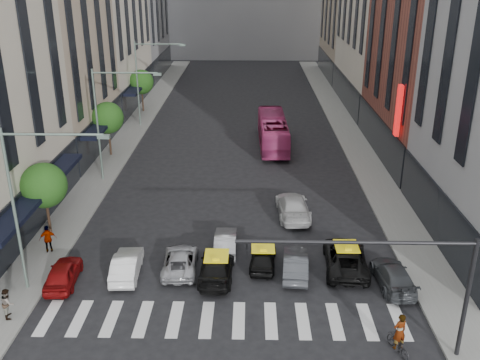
# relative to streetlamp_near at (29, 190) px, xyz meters

# --- Properties ---
(ground) EXTENTS (160.00, 160.00, 0.00)m
(ground) POSITION_rel_streetlamp_near_xyz_m (10.04, -4.00, -5.90)
(ground) COLOR black
(ground) RESTS_ON ground
(sidewalk_left) EXTENTS (3.00, 96.00, 0.15)m
(sidewalk_left) POSITION_rel_streetlamp_near_xyz_m (-1.46, 26.00, -5.83)
(sidewalk_left) COLOR slate
(sidewalk_left) RESTS_ON ground
(sidewalk_right) EXTENTS (3.00, 96.00, 0.15)m
(sidewalk_right) POSITION_rel_streetlamp_near_xyz_m (21.54, 26.00, -5.83)
(sidewalk_right) COLOR slate
(sidewalk_right) RESTS_ON ground
(building_left_b) EXTENTS (8.00, 16.00, 24.00)m
(building_left_b) POSITION_rel_streetlamp_near_xyz_m (-6.96, 24.00, 6.10)
(building_left_b) COLOR tan
(building_left_b) RESTS_ON ground
(building_right_b) EXTENTS (8.00, 18.00, 26.00)m
(building_right_b) POSITION_rel_streetlamp_near_xyz_m (27.04, 23.00, 7.10)
(building_right_b) COLOR brown
(building_right_b) RESTS_ON ground
(tree_near) EXTENTS (2.88, 2.88, 4.95)m
(tree_near) POSITION_rel_streetlamp_near_xyz_m (-1.76, 6.00, -2.25)
(tree_near) COLOR black
(tree_near) RESTS_ON sidewalk_left
(tree_mid) EXTENTS (2.88, 2.88, 4.95)m
(tree_mid) POSITION_rel_streetlamp_near_xyz_m (-1.76, 22.00, -2.25)
(tree_mid) COLOR black
(tree_mid) RESTS_ON sidewalk_left
(tree_far) EXTENTS (2.88, 2.88, 4.95)m
(tree_far) POSITION_rel_streetlamp_near_xyz_m (-1.76, 38.00, -2.25)
(tree_far) COLOR black
(tree_far) RESTS_ON sidewalk_left
(streetlamp_near) EXTENTS (5.38, 0.25, 9.00)m
(streetlamp_near) POSITION_rel_streetlamp_near_xyz_m (0.00, 0.00, 0.00)
(streetlamp_near) COLOR gray
(streetlamp_near) RESTS_ON sidewalk_left
(streetlamp_mid) EXTENTS (5.38, 0.25, 9.00)m
(streetlamp_mid) POSITION_rel_streetlamp_near_xyz_m (0.00, 16.00, 0.00)
(streetlamp_mid) COLOR gray
(streetlamp_mid) RESTS_ON sidewalk_left
(streetlamp_far) EXTENTS (5.38, 0.25, 9.00)m
(streetlamp_far) POSITION_rel_streetlamp_near_xyz_m (0.00, 32.00, 0.00)
(streetlamp_far) COLOR gray
(streetlamp_far) RESTS_ON sidewalk_left
(traffic_signal) EXTENTS (10.10, 0.20, 6.00)m
(traffic_signal) POSITION_rel_streetlamp_near_xyz_m (17.74, -5.00, -1.43)
(traffic_signal) COLOR black
(traffic_signal) RESTS_ON ground
(liberty_sign) EXTENTS (0.30, 0.70, 4.00)m
(liberty_sign) POSITION_rel_streetlamp_near_xyz_m (22.64, 16.00, 0.10)
(liberty_sign) COLOR red
(liberty_sign) RESTS_ON ground
(car_red) EXTENTS (1.81, 3.91, 1.30)m
(car_red) POSITION_rel_streetlamp_near_xyz_m (0.84, 0.64, -5.25)
(car_red) COLOR maroon
(car_red) RESTS_ON ground
(car_white_front) EXTENTS (1.64, 4.12, 1.33)m
(car_white_front) POSITION_rel_streetlamp_near_xyz_m (4.18, 1.57, -5.24)
(car_white_front) COLOR white
(car_white_front) RESTS_ON ground
(car_silver) EXTENTS (2.15, 4.33, 1.18)m
(car_silver) POSITION_rel_streetlamp_near_xyz_m (7.14, 2.21, -5.31)
(car_silver) COLOR #ABACB1
(car_silver) RESTS_ON ground
(taxi_left) EXTENTS (2.00, 4.66, 1.34)m
(taxi_left) POSITION_rel_streetlamp_near_xyz_m (9.31, 1.47, -5.23)
(taxi_left) COLOR black
(taxi_left) RESTS_ON ground
(taxi_center) EXTENTS (1.74, 3.76, 1.25)m
(taxi_center) POSITION_rel_streetlamp_near_xyz_m (11.94, 2.72, -5.28)
(taxi_center) COLOR black
(taxi_center) RESTS_ON ground
(car_grey_mid) EXTENTS (1.71, 4.08, 1.31)m
(car_grey_mid) POSITION_rel_streetlamp_near_xyz_m (13.80, 1.89, -5.25)
(car_grey_mid) COLOR #383A3E
(car_grey_mid) RESTS_ON ground
(taxi_right) EXTENTS (2.72, 5.29, 1.43)m
(taxi_right) POSITION_rel_streetlamp_near_xyz_m (16.74, 2.55, -5.19)
(taxi_right) COLOR black
(taxi_right) RESTS_ON ground
(car_grey_curb) EXTENTS (1.97, 4.41, 1.26)m
(car_grey_curb) POSITION_rel_streetlamp_near_xyz_m (19.06, 0.76, -5.28)
(car_grey_curb) COLOR #3C4044
(car_grey_curb) RESTS_ON ground
(car_row2_left) EXTENTS (1.35, 3.80, 1.25)m
(car_row2_left) POSITION_rel_streetlamp_near_xyz_m (9.67, 4.49, -5.28)
(car_row2_left) COLOR #A3A4A9
(car_row2_left) RESTS_ON ground
(car_row2_right) EXTENTS (2.37, 5.31, 1.51)m
(car_row2_right) POSITION_rel_streetlamp_near_xyz_m (14.19, 9.51, -5.15)
(car_row2_right) COLOR silver
(car_row2_right) RESTS_ON ground
(bus) EXTENTS (2.75, 10.81, 3.00)m
(bus) POSITION_rel_streetlamp_near_xyz_m (13.36, 25.31, -4.41)
(bus) COLOR #C23978
(bus) RESTS_ON ground
(motorcycle) EXTENTS (1.12, 1.76, 0.87)m
(motorcycle) POSITION_rel_streetlamp_near_xyz_m (17.94, -4.75, -5.47)
(motorcycle) COLOR black
(motorcycle) RESTS_ON ground
(rider) EXTENTS (0.77, 0.64, 1.81)m
(rider) POSITION_rel_streetlamp_near_xyz_m (17.94, -4.75, -4.12)
(rider) COLOR gray
(rider) RESTS_ON motorcycle
(pedestrian_near) EXTENTS (0.83, 0.93, 1.58)m
(pedestrian_near) POSITION_rel_streetlamp_near_xyz_m (-0.81, -2.62, -4.97)
(pedestrian_near) COLOR gray
(pedestrian_near) RESTS_ON sidewalk_left
(pedestrian_far) EXTENTS (1.10, 0.71, 1.74)m
(pedestrian_far) POSITION_rel_streetlamp_near_xyz_m (-1.10, 3.90, -4.89)
(pedestrian_far) COLOR gray
(pedestrian_far) RESTS_ON sidewalk_left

